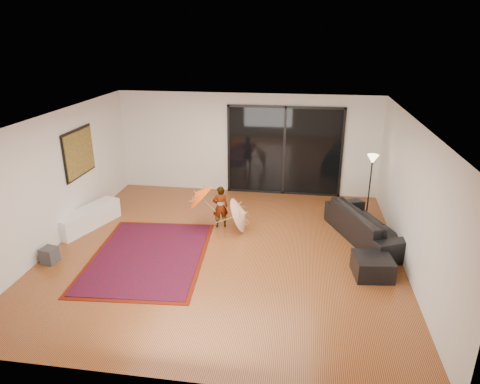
% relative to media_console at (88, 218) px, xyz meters
% --- Properties ---
extents(floor, '(7.00, 7.00, 0.00)m').
position_rel_media_console_xyz_m(floor, '(3.25, -0.63, -0.23)').
color(floor, '#A2572C').
rests_on(floor, ground).
extents(ceiling, '(7.00, 7.00, 0.00)m').
position_rel_media_console_xyz_m(ceiling, '(3.25, -0.63, 2.47)').
color(ceiling, white).
rests_on(ceiling, wall_back).
extents(wall_back, '(7.00, 0.00, 7.00)m').
position_rel_media_console_xyz_m(wall_back, '(3.25, 2.87, 1.12)').
color(wall_back, silver).
rests_on(wall_back, floor).
extents(wall_front, '(7.00, 0.00, 7.00)m').
position_rel_media_console_xyz_m(wall_front, '(3.25, -4.13, 1.12)').
color(wall_front, silver).
rests_on(wall_front, floor).
extents(wall_left, '(0.00, 7.00, 7.00)m').
position_rel_media_console_xyz_m(wall_left, '(-0.25, -0.63, 1.12)').
color(wall_left, silver).
rests_on(wall_left, floor).
extents(wall_right, '(0.00, 7.00, 7.00)m').
position_rel_media_console_xyz_m(wall_right, '(6.75, -0.63, 1.12)').
color(wall_right, silver).
rests_on(wall_right, floor).
extents(sliding_door, '(3.06, 0.07, 2.40)m').
position_rel_media_console_xyz_m(sliding_door, '(4.25, 2.83, 0.97)').
color(sliding_door, black).
rests_on(sliding_door, wall_back).
extents(painting, '(0.04, 1.28, 1.08)m').
position_rel_media_console_xyz_m(painting, '(-0.21, 0.37, 1.42)').
color(painting, black).
rests_on(painting, wall_left).
extents(media_console, '(0.92, 1.69, 0.46)m').
position_rel_media_console_xyz_m(media_console, '(0.00, 0.00, 0.00)').
color(media_console, white).
rests_on(media_console, floor).
extents(speaker, '(0.31, 0.31, 0.31)m').
position_rel_media_console_xyz_m(speaker, '(0.00, -1.60, -0.07)').
color(speaker, '#424244').
rests_on(speaker, floor).
extents(persian_rug, '(2.44, 3.25, 0.02)m').
position_rel_media_console_xyz_m(persian_rug, '(1.80, -1.10, -0.22)').
color(persian_rug, '#531207').
rests_on(persian_rug, floor).
extents(sofa, '(1.78, 2.51, 0.68)m').
position_rel_media_console_xyz_m(sofa, '(6.20, 0.33, 0.11)').
color(sofa, black).
rests_on(sofa, floor).
extents(ottoman, '(0.74, 0.74, 0.38)m').
position_rel_media_console_xyz_m(ottoman, '(6.10, -1.16, -0.04)').
color(ottoman, black).
rests_on(ottoman, floor).
extents(floor_lamp, '(0.26, 0.26, 1.53)m').
position_rel_media_console_xyz_m(floor_lamp, '(6.35, 1.61, 0.98)').
color(floor_lamp, black).
rests_on(floor_lamp, floor).
extents(child, '(0.41, 0.34, 0.98)m').
position_rel_media_console_xyz_m(child, '(2.96, 0.49, 0.26)').
color(child, '#999999').
rests_on(child, floor).
extents(parasol_orange, '(0.64, 0.75, 0.85)m').
position_rel_media_console_xyz_m(parasol_orange, '(2.41, 0.44, 0.51)').
color(parasol_orange, '#FA4D0D').
rests_on(parasol_orange, child).
extents(parasol_white, '(0.52, 0.80, 0.89)m').
position_rel_media_console_xyz_m(parasol_white, '(3.56, 0.34, 0.28)').
color(parasol_white, white).
rests_on(parasol_white, floor).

